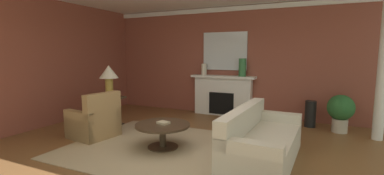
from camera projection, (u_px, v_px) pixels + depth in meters
The scene contains 18 objects.
ground_plane at pixel (184, 152), 4.67m from camera, with size 9.71×9.71×0.00m, color brown.
wall_fireplace at pixel (236, 62), 7.39m from camera, with size 8.07×0.12×3.00m, color brown.
wall_window at pixel (47, 63), 6.32m from camera, with size 0.12×6.95×3.00m, color brown.
crown_moulding at pixel (236, 9), 7.14m from camera, with size 8.07×0.08×0.12m, color white.
area_rug at pixel (163, 147), 4.90m from camera, with size 3.39×2.75×0.01m, color tan.
fireplace at pixel (223, 96), 7.45m from camera, with size 1.80×0.35×1.11m.
mantel_mirror at pixel (225, 51), 7.40m from camera, with size 1.25×0.04×1.04m, color silver.
sofa at pixel (261, 143), 4.27m from camera, with size 1.01×2.14×0.85m.
armchair_near_window at pixel (95, 123), 5.49m from camera, with size 0.91×0.91×0.95m.
coffee_table at pixel (163, 130), 4.86m from camera, with size 1.00×1.00×0.45m.
side_table at pixel (110, 109), 6.33m from camera, with size 0.56×0.56×0.70m.
table_lamp at pixel (109, 75), 6.23m from camera, with size 0.44×0.44×0.75m.
vase_mantel_left at pixel (204, 69), 7.54m from camera, with size 0.15×0.15×0.32m, color beige.
vase_tall_corner at pixel (310, 114), 6.27m from camera, with size 0.25×0.25×0.62m, color black.
vase_mantel_right at pixel (242, 68), 7.07m from camera, with size 0.20×0.20×0.48m, color #33703D.
book_red_cover at pixel (163, 123), 4.86m from camera, with size 0.21×0.16×0.04m, color tan.
potted_plant at pixel (341, 110), 5.82m from camera, with size 0.56×0.56×0.83m.
column_white at pixel (384, 65), 5.19m from camera, with size 0.20×0.20×3.00m, color white.
Camera 1 is at (1.99, -4.02, 1.73)m, focal length 24.95 mm.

